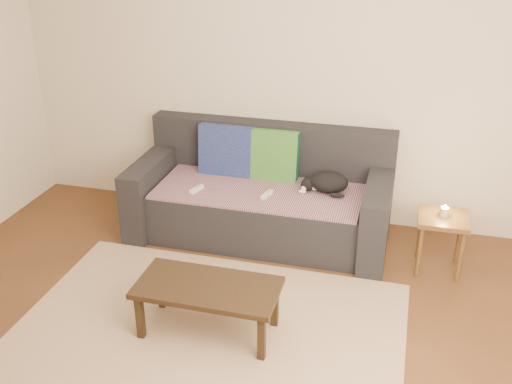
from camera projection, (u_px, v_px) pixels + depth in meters
ground at (198, 350)px, 3.73m from camera, size 4.50×4.50×0.00m
back_wall at (275, 69)px, 4.93m from camera, size 4.50×0.04×2.60m
sofa at (262, 199)px, 4.98m from camera, size 2.10×0.94×0.87m
throw_blanket at (259, 191)px, 4.84m from camera, size 1.66×0.74×0.02m
cushion_navy at (226, 152)px, 5.07m from camera, size 0.46×0.16×0.47m
cushion_green at (272, 157)px, 4.98m from camera, size 0.44×0.16×0.45m
cat at (327, 182)px, 4.77m from camera, size 0.42×0.33×0.17m
wii_remote_a at (197, 189)px, 4.81m from camera, size 0.08×0.15×0.03m
wii_remote_b at (267, 195)px, 4.72m from camera, size 0.07×0.15×0.03m
side_table at (442, 226)px, 4.42m from camera, size 0.36×0.36×0.45m
candle at (445, 212)px, 4.37m from camera, size 0.06×0.06×0.09m
rug at (206, 334)px, 3.86m from camera, size 2.50×1.80×0.01m
coffee_table at (208, 291)px, 3.76m from camera, size 0.90×0.45×0.36m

